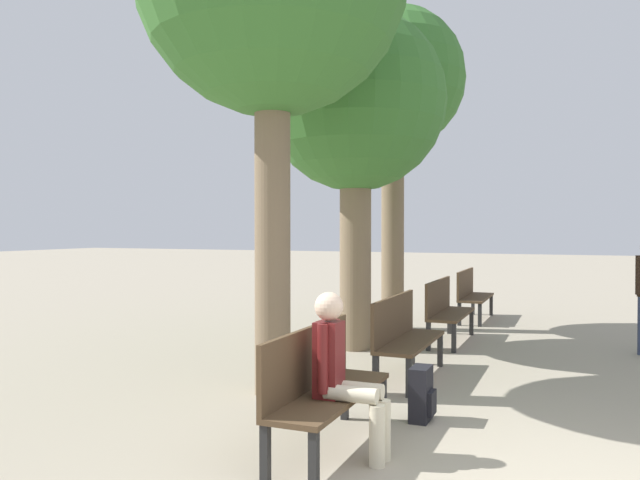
{
  "coord_description": "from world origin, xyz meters",
  "views": [
    {
      "loc": [
        0.18,
        -3.98,
        1.72
      ],
      "look_at": [
        -2.87,
        3.38,
        1.57
      ],
      "focal_mm": 35.0,
      "sensor_mm": 36.0,
      "label": 1
    }
  ],
  "objects": [
    {
      "name": "bench_row_3",
      "position": [
        -1.67,
        7.92,
        0.54
      ],
      "size": [
        0.44,
        1.63,
        0.94
      ],
      "color": "#4C3823",
      "rests_on": "ground_plane"
    },
    {
      "name": "person_seated",
      "position": [
        -1.44,
        0.38,
        0.66
      ],
      "size": [
        0.57,
        0.32,
        1.24
      ],
      "color": "beige",
      "rests_on": "ground_plane"
    },
    {
      "name": "bench_row_2",
      "position": [
        -1.67,
        5.44,
        0.54
      ],
      "size": [
        0.44,
        1.63,
        0.94
      ],
      "color": "#4C3823",
      "rests_on": "ground_plane"
    },
    {
      "name": "tree_row_1",
      "position": [
        -2.75,
        4.41,
        3.47
      ],
      "size": [
        2.57,
        2.57,
        4.82
      ],
      "color": "#7A664C",
      "rests_on": "ground_plane"
    },
    {
      "name": "tree_row_2",
      "position": [
        -2.75,
        6.34,
        4.19
      ],
      "size": [
        2.45,
        2.45,
        5.5
      ],
      "color": "#7A664C",
      "rests_on": "ground_plane"
    },
    {
      "name": "backpack",
      "position": [
        -1.1,
        1.49,
        0.24
      ],
      "size": [
        0.2,
        0.29,
        0.48
      ],
      "color": "black",
      "rests_on": "ground_plane"
    },
    {
      "name": "bench_row_0",
      "position": [
        -1.67,
        0.49,
        0.54
      ],
      "size": [
        0.44,
        1.63,
        0.94
      ],
      "color": "#4C3823",
      "rests_on": "ground_plane"
    },
    {
      "name": "bench_row_1",
      "position": [
        -1.67,
        2.97,
        0.54
      ],
      "size": [
        0.44,
        1.63,
        0.94
      ],
      "color": "#4C3823",
      "rests_on": "ground_plane"
    }
  ]
}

